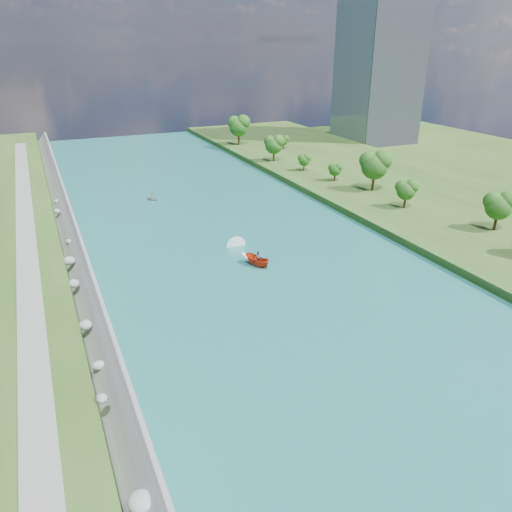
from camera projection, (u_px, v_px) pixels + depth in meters
name	position (u px, v px, depth m)	size (l,w,h in m)	color
ground	(292.00, 304.00, 68.52)	(260.00, 260.00, 0.00)	#2D5119
river_water	(237.00, 252.00, 85.25)	(55.00, 240.00, 0.10)	#196257
berm_east	(458.00, 211.00, 103.44)	(44.00, 240.00, 1.50)	#2D5119
riprap_bank	(79.00, 272.00, 73.60)	(3.98, 236.00, 4.27)	slate
riverside_path	(28.00, 265.00, 71.73)	(3.00, 200.00, 0.10)	gray
office_tower	(380.00, 50.00, 166.86)	(22.00, 22.00, 60.00)	gray
trees_east	(435.00, 194.00, 94.44)	(18.19, 145.13, 11.79)	#144B14
motorboat	(254.00, 258.00, 80.59)	(3.63, 19.33, 2.13)	red
raft	(153.00, 198.00, 112.25)	(3.16, 3.50, 1.72)	gray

